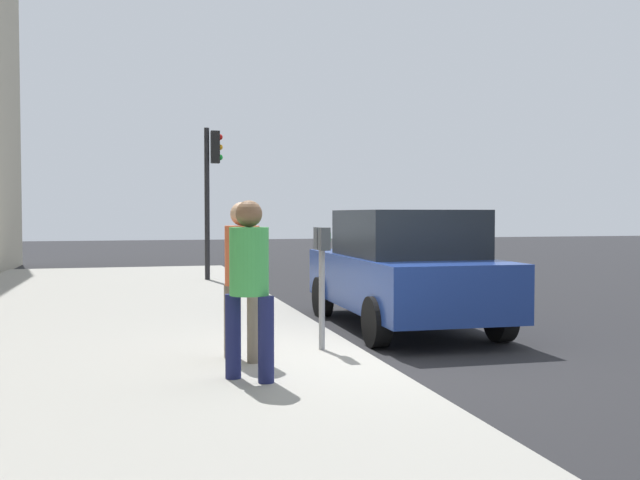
# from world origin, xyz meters

# --- Properties ---
(ground_plane) EXTENTS (80.00, 80.00, 0.00)m
(ground_plane) POSITION_xyz_m (0.00, 0.00, 0.00)
(ground_plane) COLOR #232326
(ground_plane) RESTS_ON ground
(sidewalk_slab) EXTENTS (28.00, 6.00, 0.15)m
(sidewalk_slab) POSITION_xyz_m (0.00, 3.00, 0.07)
(sidewalk_slab) COLOR gray
(sidewalk_slab) RESTS_ON ground_plane
(parking_meter) EXTENTS (0.36, 0.12, 1.41)m
(parking_meter) POSITION_xyz_m (0.26, 0.45, 1.17)
(parking_meter) COLOR gray
(parking_meter) RESTS_ON sidewalk_slab
(pedestrian_at_meter) EXTENTS (0.46, 0.37, 1.69)m
(pedestrian_at_meter) POSITION_xyz_m (-0.09, 1.43, 1.13)
(pedestrian_at_meter) COLOR #726656
(pedestrian_at_meter) RESTS_ON sidewalk_slab
(pedestrian_bystander) EXTENTS (0.40, 0.42, 1.69)m
(pedestrian_bystander) POSITION_xyz_m (-1.04, 1.50, 1.13)
(pedestrian_bystander) COLOR #191E4C
(pedestrian_bystander) RESTS_ON sidewalk_slab
(parked_sedan_near) EXTENTS (4.42, 2.02, 1.77)m
(parked_sedan_near) POSITION_xyz_m (2.34, -1.35, 0.89)
(parked_sedan_near) COLOR navy
(parked_sedan_near) RESTS_ON ground_plane
(traffic_signal) EXTENTS (0.24, 0.44, 3.60)m
(traffic_signal) POSITION_xyz_m (9.44, 0.77, 2.58)
(traffic_signal) COLOR black
(traffic_signal) RESTS_ON sidewalk_slab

